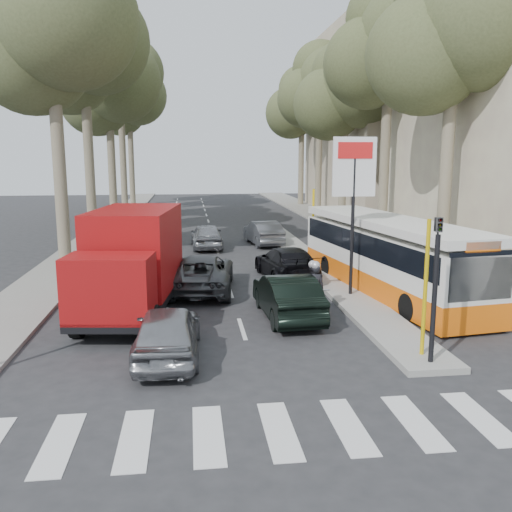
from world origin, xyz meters
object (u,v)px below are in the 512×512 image
(silver_hatchback, at_px, (168,332))
(red_truck, at_px, (132,260))
(motorcycle, at_px, (314,290))
(city_bus, at_px, (387,253))
(dark_hatchback, at_px, (287,296))

(silver_hatchback, height_order, red_truck, red_truck)
(red_truck, height_order, motorcycle, red_truck)
(silver_hatchback, distance_m, red_truck, 4.29)
(city_bus, bearing_deg, dark_hatchback, -155.20)
(silver_hatchback, xyz_separation_m, dark_hatchback, (3.55, 3.02, 0.02))
(red_truck, bearing_deg, silver_hatchback, -65.56)
(silver_hatchback, distance_m, motorcycle, 5.52)
(red_truck, distance_m, motorcycle, 5.79)
(silver_hatchback, distance_m, city_bus, 9.65)
(silver_hatchback, height_order, motorcycle, motorcycle)
(dark_hatchback, distance_m, city_bus, 5.04)
(motorcycle, bearing_deg, city_bus, 36.19)
(dark_hatchback, bearing_deg, red_truck, -14.49)
(city_bus, bearing_deg, silver_hatchback, -151.42)
(silver_hatchback, bearing_deg, dark_hatchback, -137.88)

